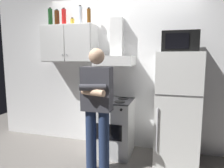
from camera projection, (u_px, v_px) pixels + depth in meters
name	position (u px, v px, depth m)	size (l,w,h in m)	color
ground_plane	(112.00, 160.00, 3.00)	(7.00, 7.00, 0.00)	slate
back_wall_tiled	(122.00, 68.00, 3.39)	(4.80, 0.10, 2.70)	white
upper_cabinet	(69.00, 44.00, 3.35)	(0.90, 0.37, 0.60)	silver
stove_oven	(113.00, 126.00, 3.19)	(0.60, 0.62, 0.87)	silver
range_hood	(115.00, 53.00, 3.15)	(0.60, 0.44, 0.75)	white
refrigerator	(177.00, 108.00, 2.89)	(0.60, 0.62, 1.60)	white
microwave	(180.00, 42.00, 2.78)	(0.48, 0.37, 0.28)	black
person_standing	(97.00, 107.00, 2.56)	(0.38, 0.33, 1.64)	navy
bottle_vodka_clear	(80.00, 16.00, 3.23)	(0.07, 0.07, 0.30)	silver
bottle_rum_dark	(57.00, 18.00, 3.35)	(0.08, 0.08, 0.27)	#47230F
bottle_wine_green	(50.00, 18.00, 3.42)	(0.07, 0.07, 0.31)	#19471E
bottle_soda_red	(64.00, 17.00, 3.32)	(0.07, 0.07, 0.28)	red
bottle_spice_jar	(72.00, 22.00, 3.30)	(0.06, 0.06, 0.12)	gold
bottle_beer_brown	(89.00, 17.00, 3.22)	(0.06, 0.06, 0.27)	brown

